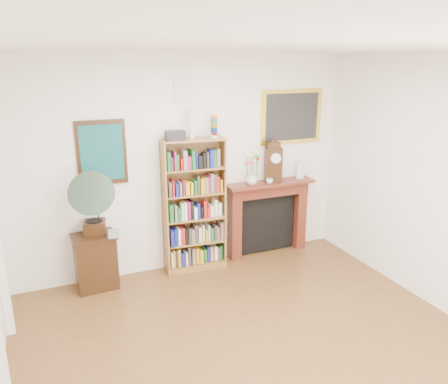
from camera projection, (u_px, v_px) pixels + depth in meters
name	position (u px, v px, depth m)	size (l,w,h in m)	color
room	(284.00, 232.00, 3.46)	(4.51, 5.01, 2.81)	brown
teal_poster	(102.00, 153.00, 5.19)	(0.58, 0.04, 0.78)	black
small_picture	(184.00, 90.00, 5.37)	(0.26, 0.04, 0.30)	white
gilt_painting	(292.00, 117.00, 6.06)	(0.95, 0.04, 0.75)	gold
bookshelf	(195.00, 198.00, 5.66)	(0.84, 0.36, 2.04)	brown
side_cabinet	(96.00, 261.00, 5.33)	(0.51, 0.37, 0.70)	black
fireplace	(267.00, 211.00, 6.24)	(1.29, 0.32, 1.08)	#4E1F12
gramophone	(93.00, 200.00, 5.02)	(0.61, 0.71, 0.84)	black
cd_stack	(114.00, 234.00, 5.16)	(0.12, 0.12, 0.08)	silver
mantel_clock	(273.00, 163.00, 6.01)	(0.27, 0.20, 0.55)	black
flower_vase	(252.00, 179.00, 5.91)	(0.15, 0.15, 0.16)	silver
teacup	(270.00, 181.00, 5.97)	(0.09, 0.09, 0.07)	silver
bottle_left	(299.00, 170.00, 6.20)	(0.07, 0.07, 0.24)	silver
bottle_right	(302.00, 171.00, 6.22)	(0.06, 0.06, 0.20)	silver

